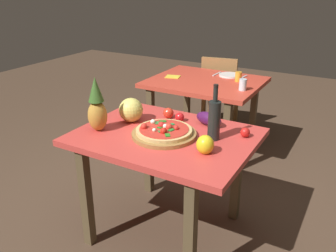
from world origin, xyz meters
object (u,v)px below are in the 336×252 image
object	(u,v)px
background_table	(205,90)
eggplant	(209,119)
dining_chair	(220,88)
pizza_board	(164,134)
bell_pepper	(205,145)
knife_utensil	(243,77)
drinking_glass_juice	(238,77)
pizza	(164,130)
tomato_near_board	(245,132)
napkin_folded	(173,77)
melon	(131,110)
fork_utensil	(217,74)
dinner_plate	(230,75)
pineapple_left	(97,107)
tomato_by_bottle	(168,113)
tomato_beside_pepper	(180,117)
wine_bottle	(214,119)
display_table	(165,148)
drinking_glass_water	(243,85)

from	to	relation	value
background_table	eggplant	bearing A→B (deg)	-64.83
dining_chair	pizza_board	world-z (taller)	dining_chair
bell_pepper	knife_utensil	distance (m)	1.73
background_table	drinking_glass_juice	xyz separation A→B (m)	(0.29, 0.12, 0.15)
pizza	knife_utensil	distance (m)	1.61
tomato_near_board	drinking_glass_juice	size ratio (longest dim) A/B	0.67
dining_chair	napkin_folded	distance (m)	0.80
melon	eggplant	bearing A→B (deg)	22.24
pizza_board	melon	size ratio (longest dim) A/B	2.45
eggplant	tomato_near_board	bearing A→B (deg)	-13.28
eggplant	fork_utensil	size ratio (longest dim) A/B	1.11
dinner_plate	knife_utensil	size ratio (longest dim) A/B	1.22
pizza	melon	xyz separation A→B (m)	(-0.32, 0.10, 0.04)
bell_pepper	eggplant	size ratio (longest dim) A/B	0.56
pineapple_left	tomato_by_bottle	world-z (taller)	pineapple_left
tomato_beside_pepper	tomato_by_bottle	distance (m)	0.10
dining_chair	melon	world-z (taller)	melon
melon	drinking_glass_juice	distance (m)	1.38
dining_chair	pizza	world-z (taller)	dining_chair
pizza_board	eggplant	world-z (taller)	eggplant
wine_bottle	dinner_plate	bearing A→B (deg)	106.92
display_table	pineapple_left	xyz separation A→B (m)	(-0.41, -0.16, 0.26)
melon	fork_utensil	distance (m)	1.51
pizza_board	dinner_plate	world-z (taller)	pizza_board
bell_pepper	knife_utensil	xyz separation A→B (m)	(-0.35, 1.70, -0.05)
background_table	dinner_plate	distance (m)	0.33
drinking_glass_water	knife_utensil	size ratio (longest dim) A/B	0.56
melon	tomato_near_board	size ratio (longest dim) A/B	2.70
knife_utensil	bell_pepper	bearing A→B (deg)	-73.78
eggplant	display_table	bearing A→B (deg)	-122.93
tomato_by_bottle	tomato_near_board	bearing A→B (deg)	-4.51
bell_pepper	drinking_glass_water	distance (m)	1.30
display_table	dinner_plate	bearing A→B (deg)	95.78
wine_bottle	pizza	bearing A→B (deg)	-158.81
pineapple_left	napkin_folded	distance (m)	1.45
drinking_glass_water	dinner_plate	size ratio (longest dim) A/B	0.46
pizza	melon	distance (m)	0.34
dining_chair	bell_pepper	xyz separation A→B (m)	(0.74, -2.09, 0.31)
dining_chair	knife_utensil	bearing A→B (deg)	125.39
napkin_folded	eggplant	bearing A→B (deg)	-50.10
wine_bottle	tomato_beside_pepper	distance (m)	0.37
tomato_near_board	tomato_by_bottle	world-z (taller)	tomato_by_bottle
drinking_glass_juice	knife_utensil	size ratio (longest dim) A/B	0.52
melon	knife_utensil	xyz separation A→B (m)	(0.30, 1.51, -0.08)
dinner_plate	display_table	bearing A→B (deg)	-84.22
drinking_glass_water	knife_utensil	world-z (taller)	drinking_glass_water
melon	bell_pepper	xyz separation A→B (m)	(0.64, -0.19, -0.03)
tomato_beside_pepper	fork_utensil	size ratio (longest dim) A/B	0.35
background_table	melon	bearing A→B (deg)	-90.45
drinking_glass_water	background_table	bearing A→B (deg)	161.47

